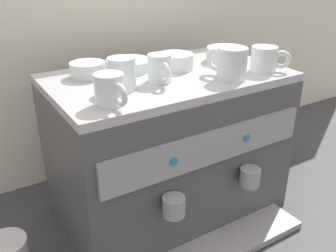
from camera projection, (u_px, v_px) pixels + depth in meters
name	position (u px, v px, depth m)	size (l,w,h in m)	color
ground_plane	(168.00, 205.00, 1.21)	(4.00, 4.00, 0.00)	#38383D
tiled_backsplash_wall	(112.00, 42.00, 1.30)	(2.80, 0.03, 0.92)	silver
espresso_machine	(169.00, 146.00, 1.12)	(0.65, 0.50, 0.44)	#4C4C51
ceramic_cup_0	(160.00, 69.00, 0.95)	(0.06, 0.10, 0.07)	silver
ceramic_cup_1	(110.00, 90.00, 0.80)	(0.07, 0.10, 0.07)	silver
ceramic_cup_2	(122.00, 73.00, 0.90)	(0.07, 0.11, 0.08)	silver
ceramic_cup_3	(230.00, 63.00, 0.97)	(0.08, 0.12, 0.08)	silver
ceramic_cup_4	(265.00, 59.00, 1.04)	(0.10, 0.09, 0.07)	silver
ceramic_bowl_0	(175.00, 62.00, 1.06)	(0.10, 0.10, 0.04)	silver
ceramic_bowl_1	(88.00, 70.00, 1.00)	(0.09, 0.09, 0.04)	silver
ceramic_bowl_2	(226.00, 55.00, 1.14)	(0.12, 0.12, 0.04)	silver
ceramic_bowl_3	(129.00, 65.00, 1.05)	(0.13, 0.13, 0.03)	silver
coffee_grinder	(271.00, 111.00, 1.41)	(0.15, 0.15, 0.39)	#333338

